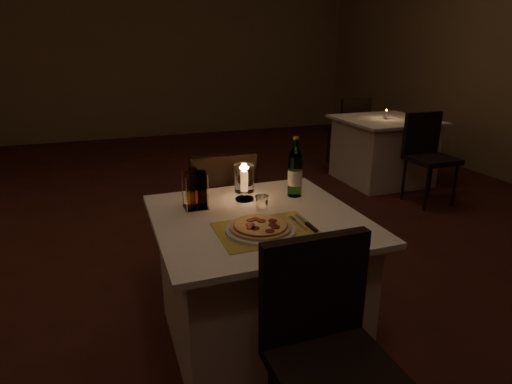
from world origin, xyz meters
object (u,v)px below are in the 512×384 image
object	(u,v)px
chair_far	(220,204)
plate	(261,230)
pizza	(261,226)
hurricane_candle	(244,179)
neighbor_table_right	(382,150)
chair_near	(325,337)
tumbler	(262,203)
water_bottle	(295,172)
main_table	(257,281)

from	to	relation	value
chair_far	plate	world-z (taller)	chair_far
pizza	hurricane_candle	world-z (taller)	hurricane_candle
neighbor_table_right	chair_near	bearing A→B (deg)	-128.67
chair_near	neighbor_table_right	world-z (taller)	chair_near
chair_far	tumbler	world-z (taller)	chair_far
pizza	water_bottle	bearing A→B (deg)	48.65
water_bottle	neighbor_table_right	size ratio (longest dim) A/B	0.33
tumbler	neighbor_table_right	size ratio (longest dim) A/B	0.07
main_table	hurricane_candle	world-z (taller)	hurricane_candle
main_table	water_bottle	size ratio (longest dim) A/B	2.99
chair_near	hurricane_candle	distance (m)	1.01
pizza	tumbler	distance (m)	0.28
plate	neighbor_table_right	xyz separation A→B (m)	(2.42, 2.42, -0.38)
plate	tumbler	xyz separation A→B (m)	(0.10, 0.26, 0.02)
tumbler	neighbor_table_right	distance (m)	3.19
main_table	hurricane_candle	xyz separation A→B (m)	(0.01, 0.24, 0.48)
chair_near	water_bottle	size ratio (longest dim) A/B	2.69
chair_near	pizza	size ratio (longest dim) A/B	3.21
tumbler	hurricane_candle	xyz separation A→B (m)	(-0.04, 0.16, 0.08)
chair_near	plate	world-z (taller)	chair_near
tumbler	water_bottle	bearing A→B (deg)	28.59
plate	neighbor_table_right	size ratio (longest dim) A/B	0.32
tumbler	hurricane_candle	distance (m)	0.18
plate	water_bottle	bearing A→B (deg)	48.63
main_table	chair_far	bearing A→B (deg)	90.00
tumbler	water_bottle	xyz separation A→B (m)	(0.24, 0.13, 0.10)
water_bottle	hurricane_candle	bearing A→B (deg)	174.52
neighbor_table_right	chair_far	bearing A→B (deg)	-147.13
chair_far	tumbler	bearing A→B (deg)	-85.02
neighbor_table_right	tumbler	bearing A→B (deg)	-136.94
chair_far	hurricane_candle	size ratio (longest dim) A/B	4.50
main_table	water_bottle	bearing A→B (deg)	35.87
chair_near	chair_far	bearing A→B (deg)	90.00
pizza	neighbor_table_right	distance (m)	3.45
chair_far	neighbor_table_right	world-z (taller)	chair_far
water_bottle	hurricane_candle	distance (m)	0.29
main_table	tumbler	world-z (taller)	tumbler
main_table	chair_far	distance (m)	0.74
plate	tumbler	distance (m)	0.28
chair_far	neighbor_table_right	distance (m)	2.82
chair_near	hurricane_candle	world-z (taller)	hurricane_candle
chair_far	pizza	bearing A→B (deg)	-93.19
main_table	chair_far	size ratio (longest dim) A/B	1.11
plate	water_bottle	size ratio (longest dim) A/B	0.96
main_table	tumbler	xyz separation A→B (m)	(0.05, 0.08, 0.40)
chair_far	hurricane_candle	world-z (taller)	hurricane_candle
pizza	water_bottle	distance (m)	0.54
tumbler	neighbor_table_right	bearing A→B (deg)	43.06
chair_far	water_bottle	bearing A→B (deg)	-59.03
tumbler	hurricane_candle	bearing A→B (deg)	104.60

